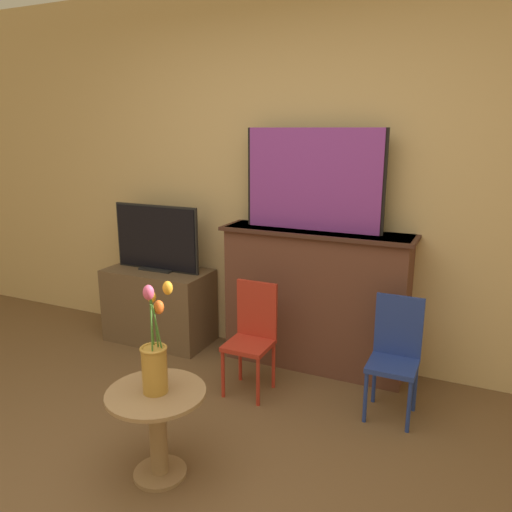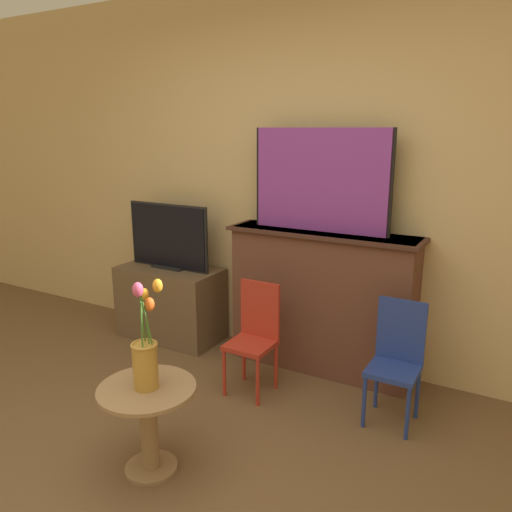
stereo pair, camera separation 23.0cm
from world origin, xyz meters
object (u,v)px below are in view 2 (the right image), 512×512
tv_monitor (168,237)px  vase_tulips (146,354)px  chair_blue (397,356)px  chair_red (255,332)px  painting (320,180)px

tv_monitor → vase_tulips: tv_monitor is taller
vase_tulips → chair_blue: bearing=48.7°
tv_monitor → chair_blue: size_ratio=1.03×
tv_monitor → chair_red: 1.19m
painting → chair_red: bearing=-113.9°
tv_monitor → vase_tulips: bearing=-54.8°
tv_monitor → chair_red: tv_monitor is taller
chair_red → vase_tulips: bearing=-93.0°
chair_blue → vase_tulips: (-0.95, -1.08, 0.23)m
painting → chair_blue: (0.67, -0.40, -0.95)m
painting → tv_monitor: painting is taller
tv_monitor → chair_blue: 2.00m
painting → vase_tulips: 1.66m
chair_red → chair_blue: size_ratio=1.00×
painting → vase_tulips: painting is taller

